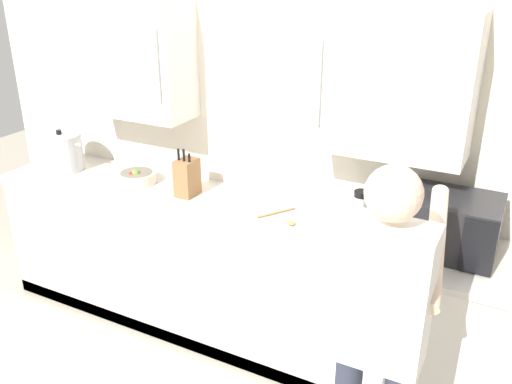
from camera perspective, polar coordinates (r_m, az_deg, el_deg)
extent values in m
cube|color=beige|center=(3.39, 0.94, 8.15)|extent=(4.19, 0.10, 2.78)
cube|color=beige|center=(3.60, -12.66, 13.40)|extent=(0.77, 0.32, 0.72)
cylinder|color=#B7BABF|center=(3.26, -10.13, 12.62)|extent=(0.01, 0.01, 0.43)
cube|color=beige|center=(2.85, 14.10, 10.79)|extent=(0.77, 0.32, 0.72)
cylinder|color=#B7BABF|center=(2.78, 6.59, 11.02)|extent=(0.01, 0.01, 0.43)
cube|color=beige|center=(3.49, -1.83, -8.65)|extent=(3.32, 0.59, 0.87)
cube|color=#BCB7AD|center=(3.27, -1.93, -1.91)|extent=(3.36, 0.63, 0.03)
cube|color=black|center=(3.52, -4.03, -16.15)|extent=(3.32, 0.04, 0.09)
cube|color=black|center=(2.91, 18.67, -3.02)|extent=(0.54, 0.35, 0.29)
cube|color=beige|center=(2.91, 17.19, -2.82)|extent=(0.35, 0.30, 0.23)
cube|color=black|center=(2.73, 21.96, -5.32)|extent=(0.15, 0.01, 0.27)
cube|color=black|center=(2.62, 12.01, -5.22)|extent=(0.07, 0.39, 0.27)
cylinder|color=beige|center=(3.69, -12.22, 1.48)|extent=(0.26, 0.26, 0.07)
cylinder|color=#6B6659|center=(3.68, -12.24, 1.69)|extent=(0.21, 0.21, 0.04)
sphere|color=red|center=(3.66, -12.17, 1.80)|extent=(0.04, 0.04, 0.04)
sphere|color=#5B9333|center=(3.66, -12.38, 1.86)|extent=(0.06, 0.06, 0.06)
sphere|color=#5B9333|center=(3.68, -12.21, 1.90)|extent=(0.04, 0.04, 0.04)
sphere|color=red|center=(3.66, -12.67, 1.77)|extent=(0.05, 0.05, 0.05)
cube|color=brown|center=(3.42, -7.13, 1.50)|extent=(0.11, 0.15, 0.23)
cylinder|color=black|center=(3.37, -8.02, 3.87)|extent=(0.02, 0.02, 0.07)
cylinder|color=black|center=(3.35, -7.48, 3.80)|extent=(0.02, 0.02, 0.07)
cylinder|color=black|center=(3.33, -6.92, 3.53)|extent=(0.02, 0.02, 0.05)
cylinder|color=#A37547|center=(3.18, 2.14, -2.12)|extent=(0.15, 0.22, 0.01)
ellipsoid|color=#A37547|center=(3.06, 3.64, -3.20)|extent=(0.08, 0.07, 0.02)
cylinder|color=#B7BABF|center=(2.98, 10.66, -2.30)|extent=(0.07, 0.07, 0.21)
cylinder|color=black|center=(2.93, 10.84, -0.18)|extent=(0.08, 0.08, 0.03)
cylinder|color=#B7BABF|center=(4.04, -19.44, 3.83)|extent=(0.29, 0.29, 0.24)
cylinder|color=#B7BABF|center=(4.00, -19.68, 5.54)|extent=(0.29, 0.29, 0.02)
cylinder|color=black|center=(3.99, -19.72, 5.86)|extent=(0.04, 0.04, 0.03)
cylinder|color=#B7BABF|center=(4.13, -21.21, 5.23)|extent=(0.05, 0.02, 0.02)
cylinder|color=#B7BABF|center=(3.90, -17.88, 4.65)|extent=(0.05, 0.02, 0.02)
cube|color=silver|center=(2.10, 12.96, -10.30)|extent=(0.34, 0.20, 0.57)
sphere|color=beige|center=(1.91, 14.03, -0.17)|extent=(0.20, 0.20, 0.20)
cylinder|color=beige|center=(2.26, 18.07, -5.20)|extent=(0.17, 0.58, 0.30)
cylinder|color=silver|center=(2.17, 7.70, -10.20)|extent=(0.07, 0.07, 0.48)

